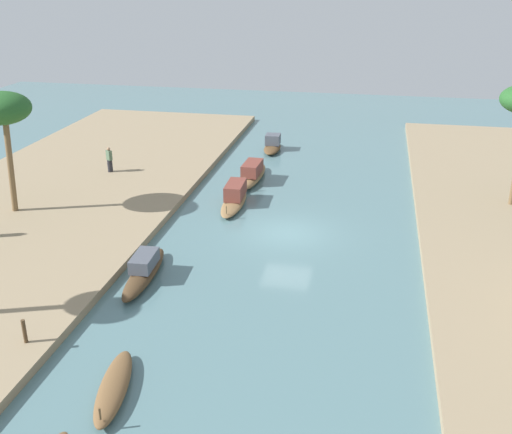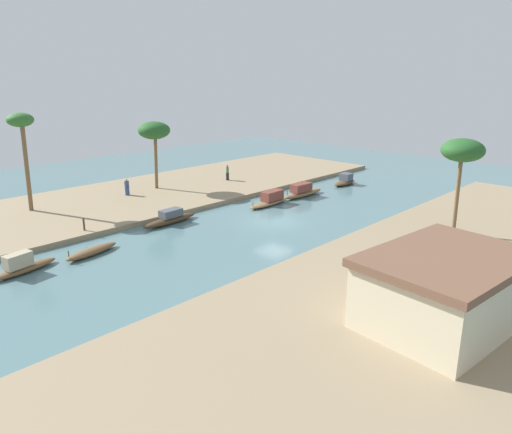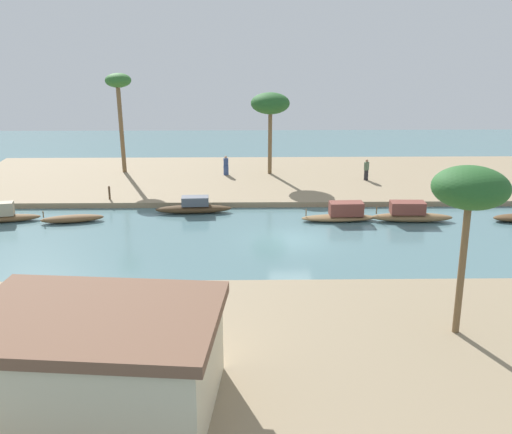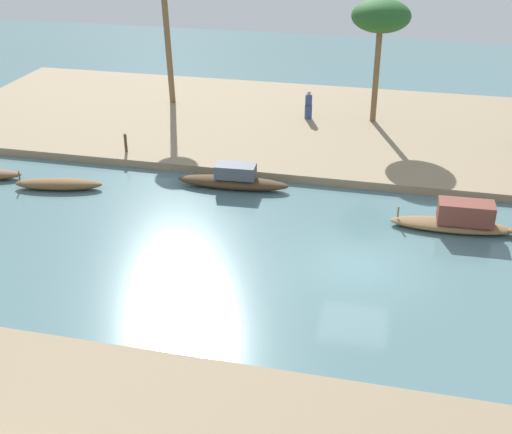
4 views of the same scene
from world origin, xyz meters
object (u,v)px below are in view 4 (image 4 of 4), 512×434
Objects in this scene: mooring_post at (126,143)px; palm_tree_left_near at (381,18)px; sampan_foreground at (59,184)px; sampan_open_hull at (458,219)px; sampan_midstream at (234,180)px; person_by_mooring at (308,108)px.

palm_tree_left_near reaches higher than mooring_post.
mooring_post is at bearing -122.50° from sampan_foreground.
sampan_open_hull is 9.65m from sampan_midstream.
person_by_mooring is (-9.32, -10.90, 0.73)m from sampan_foreground.
mooring_post is at bearing -16.21° from sampan_open_hull.
sampan_midstream reaches higher than sampan_foreground.
sampan_midstream is (-7.48, -1.84, 0.18)m from sampan_foreground.
palm_tree_left_near is at bearing -147.42° from mooring_post.
palm_tree_left_near is at bearing -122.78° from sampan_midstream.
sampan_open_hull is at bearing -62.41° from person_by_mooring.
sampan_midstream is 5.54× the size of mooring_post.
person_by_mooring is at bearing -141.77° from sampan_foreground.
person_by_mooring is (7.63, -10.89, 0.50)m from sampan_open_hull.
mooring_post is at bearing 32.58° from palm_tree_left_near.
mooring_post is (7.79, 6.95, -0.14)m from person_by_mooring.
sampan_open_hull is 15.91m from mooring_post.
person_by_mooring is 10.44m from mooring_post.
sampan_midstream is 3.26× the size of person_by_mooring.
sampan_open_hull is at bearing 165.67° from mooring_post.
sampan_foreground is 7.70m from sampan_midstream.
sampan_foreground is at bearing -1.84° from sampan_open_hull.
sampan_foreground is at bearing 68.72° from mooring_post.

